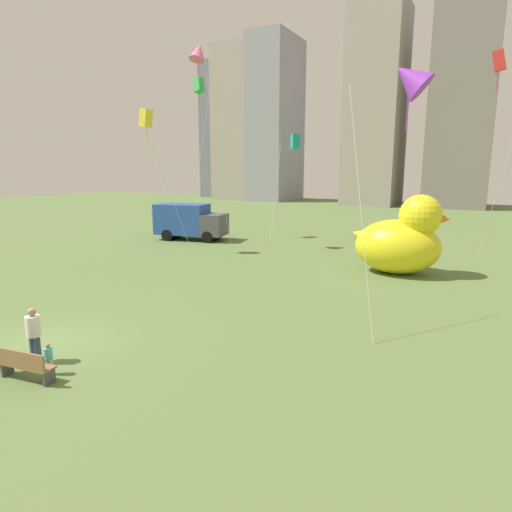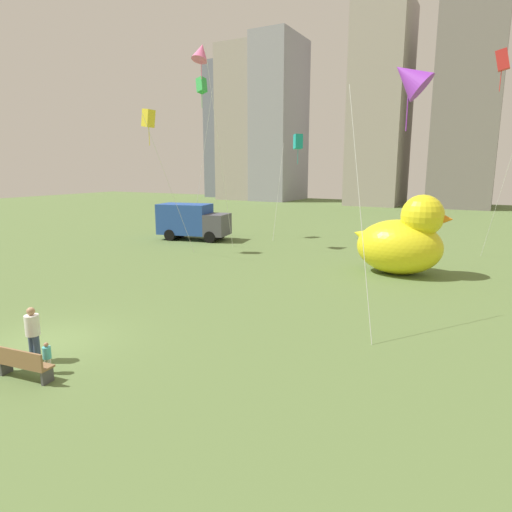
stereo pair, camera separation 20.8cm
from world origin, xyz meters
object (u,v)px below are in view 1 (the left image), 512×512
Objects in this scene: person_child at (49,357)px; kite_purple at (409,78)px; kite_green at (199,86)px; kite_red at (499,62)px; box_truck at (190,222)px; kite_teal at (295,142)px; kite_yellow at (146,119)px; person_adult at (34,333)px; kite_pink at (198,52)px; giant_inflatable_duck at (401,240)px; park_bench at (24,364)px.

kite_purple reaches higher than person_child.
kite_red is (20.59, 0.37, -0.30)m from kite_green.
box_truck is 0.48× the size of kite_red.
kite_teal is (7.24, 4.27, 6.22)m from box_truck.
kite_green is 7.95m from kite_yellow.
kite_purple is at bearing -37.57° from kite_green.
person_adult is 27.30m from kite_red.
kite_yellow is at bearing -120.71° from kite_pink.
kite_green is at bearing 142.43° from kite_purple.
kite_purple reaches higher than kite_teal.
box_truck is (-17.04, 4.04, -0.41)m from giant_inflatable_duck.
box_truck is at bearing 166.67° from giant_inflatable_duck.
park_bench is 14.56m from kite_purple.
kite_red is 21.29m from kite_yellow.
park_bench is 26.98m from kite_teal.
kite_teal is 8.68m from kite_green.
kite_red reaches higher than person_adult.
person_adult is at bearing -84.78° from kite_teal.
giant_inflatable_duck is 11.98m from kite_red.
kite_green is at bearing 114.75° from person_child.
kite_green is (-10.32, 22.39, 11.41)m from person_child.
park_bench is at bearing -111.03° from giant_inflatable_duck.
kite_yellow is at bearing -158.87° from kite_red.
person_child is 0.15× the size of box_truck.
kite_pink is (-7.49, 18.39, 12.70)m from person_child.
giant_inflatable_duck is 10.93m from kite_purple.
kite_green reaches higher than kite_teal.
kite_pink is (-4.16, -6.88, 5.55)m from kite_teal.
kite_purple reaches higher than box_truck.
giant_inflatable_duck is at bearing -13.33° from box_truck.
giant_inflatable_duck is 17.41m from kite_yellow.
kite_green is (-10.05, 22.94, 11.44)m from park_bench.
kite_teal is 20.17m from kite_purple.
kite_yellow is (-8.36, 14.81, 7.83)m from person_adult.
park_bench is 0.18× the size of kite_purple.
kite_red is at bearing 13.81° from kite_pink.
person_adult reaches higher than park_bench.
kite_purple is (15.26, -9.93, -4.62)m from kite_pink.
person_adult is 22.76m from box_truck.
kite_red reaches higher than person_child.
kite_green is 5.07m from kite_pink.
kite_green reaches higher than giant_inflatable_duck.
person_child is 0.11× the size of kite_teal.
kite_red reaches higher than box_truck.
person_child is 27.33m from kite_red.
kite_purple is at bearing -33.04° from kite_pink.
kite_pink is 1.48× the size of kite_yellow.
park_bench is 27.54m from kite_green.
box_truck is 0.47× the size of kite_green.
kite_red is at bearing 4.81° from box_truck.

